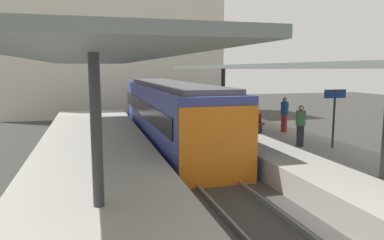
# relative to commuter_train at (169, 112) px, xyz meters

# --- Properties ---
(ground_plane) EXTENTS (80.00, 80.00, 0.00)m
(ground_plane) POSITION_rel_commuter_train_xyz_m (0.00, -5.57, -1.73)
(ground_plane) COLOR #383835
(platform_left) EXTENTS (4.40, 28.00, 1.00)m
(platform_left) POSITION_rel_commuter_train_xyz_m (-3.80, -5.57, -1.23)
(platform_left) COLOR #ADA8A0
(platform_left) RESTS_ON ground_plane
(platform_right) EXTENTS (4.40, 28.00, 1.00)m
(platform_right) POSITION_rel_commuter_train_xyz_m (3.80, -5.57, -1.23)
(platform_right) COLOR #ADA8A0
(platform_right) RESTS_ON ground_plane
(track_ballast) EXTENTS (3.20, 28.00, 0.20)m
(track_ballast) POSITION_rel_commuter_train_xyz_m (0.00, -5.57, -1.63)
(track_ballast) COLOR #423F3D
(track_ballast) RESTS_ON ground_plane
(rail_near_side) EXTENTS (0.08, 28.00, 0.14)m
(rail_near_side) POSITION_rel_commuter_train_xyz_m (-0.72, -5.57, -1.46)
(rail_near_side) COLOR slate
(rail_near_side) RESTS_ON track_ballast
(rail_far_side) EXTENTS (0.08, 28.00, 0.14)m
(rail_far_side) POSITION_rel_commuter_train_xyz_m (0.72, -5.57, -1.46)
(rail_far_side) COLOR slate
(rail_far_side) RESTS_ON track_ballast
(commuter_train) EXTENTS (2.78, 15.45, 3.10)m
(commuter_train) POSITION_rel_commuter_train_xyz_m (0.00, 0.00, 0.00)
(commuter_train) COLOR #38428C
(commuter_train) RESTS_ON track_ballast
(canopy_left) EXTENTS (4.18, 21.00, 3.47)m
(canopy_left) POSITION_rel_commuter_train_xyz_m (-3.80, -4.17, 2.61)
(canopy_left) COLOR #333335
(canopy_left) RESTS_ON platform_left
(canopy_right) EXTENTS (4.18, 21.00, 3.15)m
(canopy_right) POSITION_rel_commuter_train_xyz_m (3.80, -4.17, 2.30)
(canopy_right) COLOR #333335
(canopy_right) RESTS_ON platform_right
(platform_bench) EXTENTS (1.40, 0.41, 0.86)m
(platform_bench) POSITION_rel_commuter_train_xyz_m (3.18, -2.92, -0.26)
(platform_bench) COLOR black
(platform_bench) RESTS_ON platform_right
(platform_sign) EXTENTS (0.90, 0.08, 2.21)m
(platform_sign) POSITION_rel_commuter_train_xyz_m (4.90, -6.77, 0.90)
(platform_sign) COLOR #262628
(platform_sign) RESTS_ON platform_right
(passenger_near_bench) EXTENTS (0.36, 0.36, 1.60)m
(passenger_near_bench) POSITION_rel_commuter_train_xyz_m (3.85, -6.22, 0.10)
(passenger_near_bench) COLOR #232328
(passenger_near_bench) RESTS_ON platform_right
(passenger_mid_platform) EXTENTS (0.36, 0.36, 1.66)m
(passenger_mid_platform) POSITION_rel_commuter_train_xyz_m (2.62, 0.33, 0.13)
(passenger_mid_platform) COLOR #386B3D
(passenger_mid_platform) RESTS_ON platform_right
(passenger_far_end) EXTENTS (0.36, 0.36, 1.65)m
(passenger_far_end) POSITION_rel_commuter_train_xyz_m (4.94, -3.11, 0.13)
(passenger_far_end) COLOR maroon
(passenger_far_end) RESTS_ON platform_right
(station_building_backdrop) EXTENTS (18.00, 6.00, 11.00)m
(station_building_backdrop) POSITION_rel_commuter_train_xyz_m (-1.70, 14.43, 3.77)
(station_building_backdrop) COLOR beige
(station_building_backdrop) RESTS_ON ground_plane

